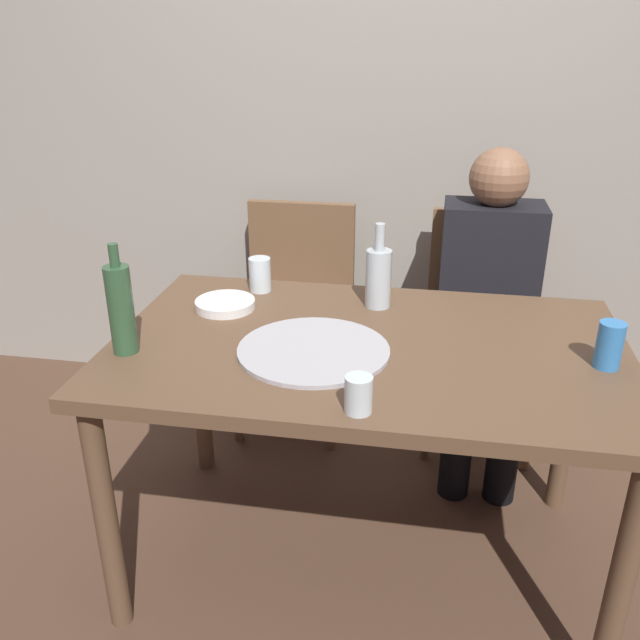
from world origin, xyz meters
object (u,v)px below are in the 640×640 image
object	(u,v)px
beer_bottle	(377,276)
guest_in_sweater	(488,299)
soda_can	(609,345)
chair_right	(483,314)
tumbler_near	(358,394)
pizza_tray	(314,350)
tumbler_far	(260,275)
dining_table	(367,370)
wine_bottle	(121,308)
chair_left	(296,302)
plate_stack	(225,304)

from	to	relation	value
beer_bottle	guest_in_sweater	world-z (taller)	guest_in_sweater
beer_bottle	soda_can	world-z (taller)	beer_bottle
chair_right	guest_in_sweater	size ratio (longest dim) A/B	0.77
tumbler_near	pizza_tray	bearing A→B (deg)	119.13
soda_can	guest_in_sweater	world-z (taller)	guest_in_sweater
soda_can	tumbler_far	bearing A→B (deg)	160.00
chair_right	dining_table	bearing A→B (deg)	65.95
dining_table	soda_can	world-z (taller)	soda_can
chair_right	wine_bottle	bearing A→B (deg)	44.85
wine_bottle	chair_left	distance (m)	1.09
dining_table	pizza_tray	xyz separation A→B (m)	(-0.14, -0.08, 0.09)
dining_table	wine_bottle	size ratio (longest dim) A/B	4.69
soda_can	pizza_tray	bearing A→B (deg)	-176.32
dining_table	soda_can	xyz separation A→B (m)	(0.61, -0.04, 0.15)
dining_table	wine_bottle	world-z (taller)	wine_bottle
pizza_tray	soda_can	size ratio (longest dim) A/B	3.34
wine_bottle	guest_in_sweater	xyz separation A→B (m)	(1.00, 0.84, -0.24)
pizza_tray	chair_left	bearing A→B (deg)	104.80
tumbler_near	chair_left	xyz separation A→B (m)	(-0.39, 1.19, -0.29)
pizza_tray	wine_bottle	bearing A→B (deg)	-170.55
plate_stack	pizza_tray	bearing A→B (deg)	-37.65
chair_left	pizza_tray	bearing A→B (deg)	104.80
wine_bottle	guest_in_sweater	distance (m)	1.33
beer_bottle	chair_left	xyz separation A→B (m)	(-0.38, 0.57, -0.34)
plate_stack	dining_table	bearing A→B (deg)	-19.75
beer_bottle	guest_in_sweater	distance (m)	0.60
beer_bottle	chair_right	xyz separation A→B (m)	(0.37, 0.57, -0.34)
beer_bottle	tumbler_far	size ratio (longest dim) A/B	2.37
pizza_tray	tumbler_far	world-z (taller)	tumbler_far
soda_can	guest_in_sweater	xyz separation A→B (m)	(-0.24, 0.71, -0.18)
dining_table	chair_left	bearing A→B (deg)	114.51
pizza_tray	chair_left	distance (m)	0.98
beer_bottle	chair_left	world-z (taller)	beer_bottle
tumbler_near	tumbler_far	xyz separation A→B (m)	(-0.41, 0.69, 0.01)
dining_table	guest_in_sweater	distance (m)	0.77
pizza_tray	plate_stack	xyz separation A→B (m)	(-0.32, 0.25, 0.01)
dining_table	plate_stack	bearing A→B (deg)	160.25
dining_table	pizza_tray	bearing A→B (deg)	-148.66
wine_bottle	soda_can	size ratio (longest dim) A/B	2.46
tumbler_near	tumbler_far	distance (m)	0.80
soda_can	chair_left	world-z (taller)	chair_left
wine_bottle	tumbler_far	xyz separation A→B (m)	(0.24, 0.50, -0.07)
wine_bottle	chair_right	size ratio (longest dim) A/B	0.33
tumbler_near	dining_table	bearing A→B (deg)	92.49
beer_bottle	plate_stack	bearing A→B (deg)	-167.76
pizza_tray	beer_bottle	distance (m)	0.38
tumbler_far	soda_can	size ratio (longest dim) A/B	0.91
pizza_tray	wine_bottle	xyz separation A→B (m)	(-0.49, -0.08, 0.12)
wine_bottle	tumbler_near	size ratio (longest dim) A/B	3.42
pizza_tray	wine_bottle	world-z (taller)	wine_bottle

